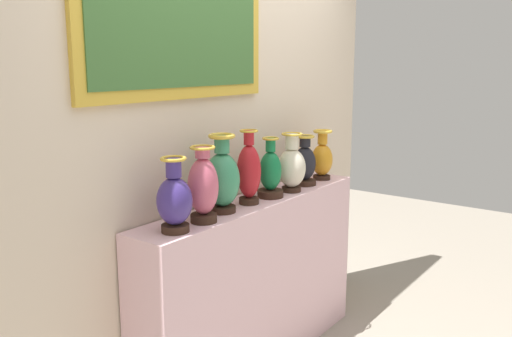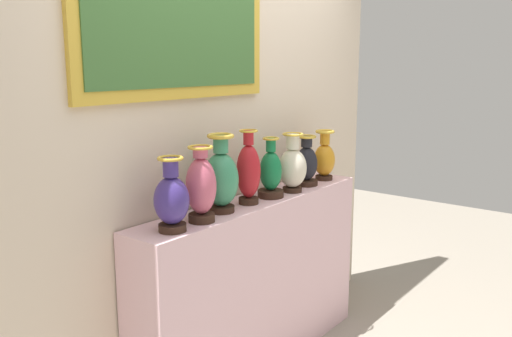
# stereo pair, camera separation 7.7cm
# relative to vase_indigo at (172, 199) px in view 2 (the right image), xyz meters

# --- Properties ---
(display_shelf) EXTENTS (1.78, 0.30, 1.03)m
(display_shelf) POSITION_rel_vase_indigo_xyz_m (0.70, 0.05, -0.67)
(display_shelf) COLOR beige
(display_shelf) RESTS_ON ground_plane
(back_wall) EXTENTS (3.03, 0.14, 2.62)m
(back_wall) POSITION_rel_vase_indigo_xyz_m (0.68, 0.26, 0.16)
(back_wall) COLOR beige
(back_wall) RESTS_ON ground_plane
(vase_indigo) EXTENTS (0.17, 0.17, 0.36)m
(vase_indigo) POSITION_rel_vase_indigo_xyz_m (0.00, 0.00, 0.00)
(vase_indigo) COLOR #382319
(vase_indigo) RESTS_ON display_shelf
(vase_rose) EXTENTS (0.15, 0.15, 0.38)m
(vase_rose) POSITION_rel_vase_indigo_xyz_m (0.20, -0.00, 0.02)
(vase_rose) COLOR #382319
(vase_rose) RESTS_ON display_shelf
(vase_jade) EXTENTS (0.19, 0.19, 0.42)m
(vase_jade) POSITION_rel_vase_indigo_xyz_m (0.39, 0.04, 0.03)
(vase_jade) COLOR #382319
(vase_jade) RESTS_ON display_shelf
(vase_crimson) EXTENTS (0.13, 0.13, 0.42)m
(vase_crimson) POSITION_rel_vase_indigo_xyz_m (0.61, 0.03, 0.03)
(vase_crimson) COLOR #382319
(vase_crimson) RESTS_ON display_shelf
(vase_emerald) EXTENTS (0.15, 0.15, 0.35)m
(vase_emerald) POSITION_rel_vase_indigo_xyz_m (0.81, 0.02, -0.01)
(vase_emerald) COLOR #382319
(vase_emerald) RESTS_ON display_shelf
(vase_ivory) EXTENTS (0.17, 0.17, 0.36)m
(vase_ivory) POSITION_rel_vase_indigo_xyz_m (1.00, -0.00, 0.00)
(vase_ivory) COLOR #382319
(vase_ivory) RESTS_ON display_shelf
(vase_onyx) EXTENTS (0.15, 0.15, 0.32)m
(vase_onyx) POSITION_rel_vase_indigo_xyz_m (1.20, 0.03, -0.01)
(vase_onyx) COLOR #382319
(vase_onyx) RESTS_ON display_shelf
(vase_amber) EXTENTS (0.14, 0.14, 0.34)m
(vase_amber) POSITION_rel_vase_indigo_xyz_m (1.42, 0.02, -0.01)
(vase_amber) COLOR #382319
(vase_amber) RESTS_ON display_shelf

